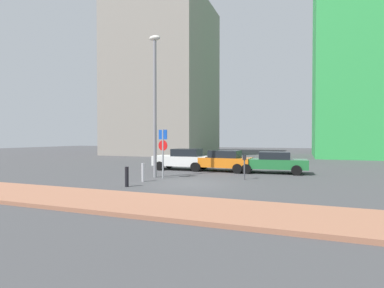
# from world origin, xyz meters

# --- Properties ---
(ground_plane) EXTENTS (120.00, 120.00, 0.00)m
(ground_plane) POSITION_xyz_m (0.00, 0.00, 0.00)
(ground_plane) COLOR #424244
(sidewalk_brick) EXTENTS (40.00, 3.07, 0.14)m
(sidewalk_brick) POSITION_xyz_m (0.00, -5.13, 0.07)
(sidewalk_brick) COLOR #9E664C
(sidewalk_brick) RESTS_ON ground
(parked_car_white) EXTENTS (4.13, 2.18, 1.54)m
(parked_car_white) POSITION_xyz_m (-2.90, 6.11, 0.80)
(parked_car_white) COLOR white
(parked_car_white) RESTS_ON ground
(parked_car_orange) EXTENTS (4.44, 2.18, 1.46)m
(parked_car_orange) POSITION_xyz_m (-0.06, 6.13, 0.76)
(parked_car_orange) COLOR orange
(parked_car_orange) RESTS_ON ground
(parked_car_green) EXTENTS (4.64, 2.13, 1.41)m
(parked_car_green) POSITION_xyz_m (3.41, 6.17, 0.73)
(parked_car_green) COLOR #237238
(parked_car_green) RESTS_ON ground
(parking_sign_post) EXTENTS (0.60, 0.11, 2.83)m
(parking_sign_post) POSITION_xyz_m (-2.23, 1.40, 1.78)
(parking_sign_post) COLOR gray
(parking_sign_post) RESTS_ON ground
(parking_meter) EXTENTS (0.18, 0.14, 1.38)m
(parking_meter) POSITION_xyz_m (2.26, 2.53, 0.89)
(parking_meter) COLOR #4C4C51
(parking_meter) RESTS_ON ground
(street_lamp) EXTENTS (0.70, 0.36, 8.34)m
(street_lamp) POSITION_xyz_m (-2.87, 1.63, 4.81)
(street_lamp) COLOR gray
(street_lamp) RESTS_ON ground
(traffic_bollard_near) EXTENTS (0.18, 0.18, 0.96)m
(traffic_bollard_near) POSITION_xyz_m (-2.53, -1.89, 0.48)
(traffic_bollard_near) COLOR black
(traffic_bollard_near) RESTS_ON ground
(traffic_bollard_mid) EXTENTS (0.15, 0.15, 0.99)m
(traffic_bollard_mid) POSITION_xyz_m (-2.65, -0.17, 0.49)
(traffic_bollard_mid) COLOR #B7B7BC
(traffic_bollard_mid) RESTS_ON ground
(building_colorful_midrise) EXTENTS (14.32, 12.17, 28.96)m
(building_colorful_midrise) POSITION_xyz_m (13.77, 27.22, 14.48)
(building_colorful_midrise) COLOR green
(building_colorful_midrise) RESTS_ON ground
(building_under_construction) EXTENTS (13.19, 13.69, 21.88)m
(building_under_construction) POSITION_xyz_m (-13.88, 25.58, 10.94)
(building_under_construction) COLOR gray
(building_under_construction) RESTS_ON ground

